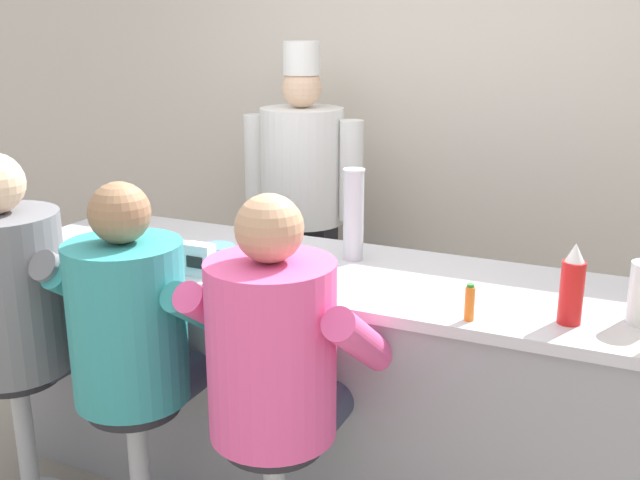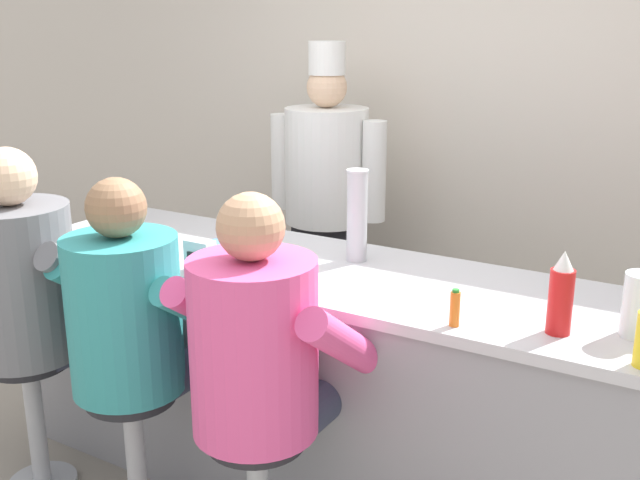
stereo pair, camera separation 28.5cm
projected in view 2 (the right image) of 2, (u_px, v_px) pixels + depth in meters
The scene contains 13 objects.
wall_back at pixel (467, 125), 4.12m from camera, with size 10.00×0.06×2.70m.
diner_counter at pixel (321, 379), 3.06m from camera, with size 2.68×0.74×0.98m.
ketchup_bottle_red at pixel (561, 295), 2.27m from camera, with size 0.07×0.07×0.26m.
hot_sauce_bottle_orange at pixel (455, 308), 2.34m from camera, with size 0.03×0.03×0.12m.
breakfast_plate at pixel (102, 245), 3.16m from camera, with size 0.24×0.24×0.05m.
cereal_bowl at pixel (223, 249), 3.05m from camera, with size 0.14×0.14×0.06m.
coffee_mug_tan at pixel (122, 225), 3.36m from camera, with size 0.12×0.08×0.08m.
cup_stack_steel at pixel (357, 215), 2.95m from camera, with size 0.09×0.09×0.37m.
napkin_dispenser_chrome at pixel (200, 256), 2.85m from camera, with size 0.11×0.07×0.12m.
diner_seated_grey at pixel (28, 288), 2.98m from camera, with size 0.66×0.65×1.45m.
diner_seated_teal at pixel (132, 322), 2.71m from camera, with size 0.62×0.61×1.39m.
diner_seated_pink at pixel (261, 355), 2.43m from camera, with size 0.63×0.62×1.40m.
cook_in_whites_near at pixel (327, 194), 4.10m from camera, with size 0.70×0.45×1.80m.
Camera 2 is at (1.42, -2.02, 1.90)m, focal length 42.00 mm.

